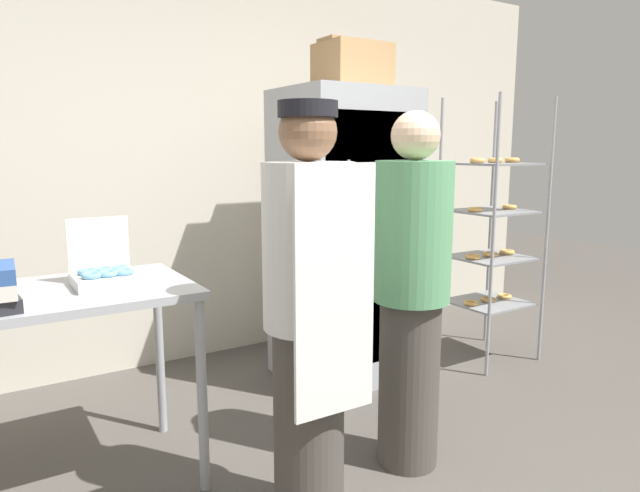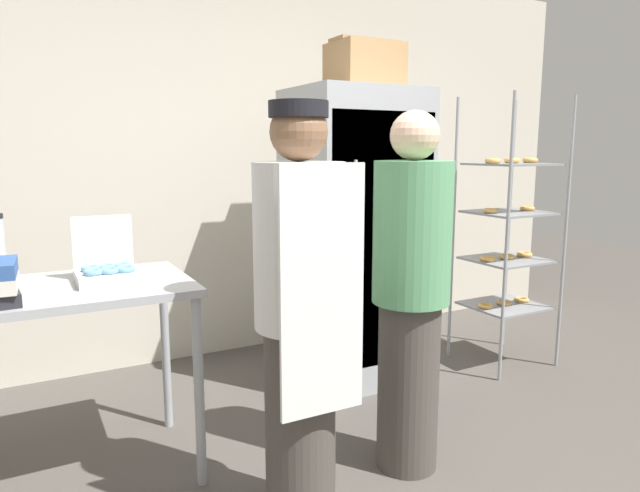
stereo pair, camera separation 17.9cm
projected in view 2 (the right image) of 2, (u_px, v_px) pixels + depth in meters
The scene contains 8 objects.
back_wall at pixel (215, 159), 4.07m from camera, with size 6.40×0.12×2.82m, color beige.
refrigerator at pixel (354, 238), 3.64m from camera, with size 0.77×0.70×1.85m.
baking_rack at pixel (508, 235), 3.89m from camera, with size 0.56×0.52×1.83m.
prep_counter at pixel (67, 311), 2.47m from camera, with size 1.04×0.70×0.90m.
donut_box at pixel (108, 271), 2.52m from camera, with size 0.27×0.24×0.28m.
cardboard_storage_box at pixel (365, 66), 3.58m from camera, with size 0.43×0.34×0.31m.
person_baker at pixel (300, 312), 2.20m from camera, with size 0.35×0.37×1.66m.
person_customer at pixel (411, 293), 2.57m from camera, with size 0.35×0.35×1.65m.
Camera 2 is at (-1.29, -1.56, 1.48)m, focal length 32.00 mm.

